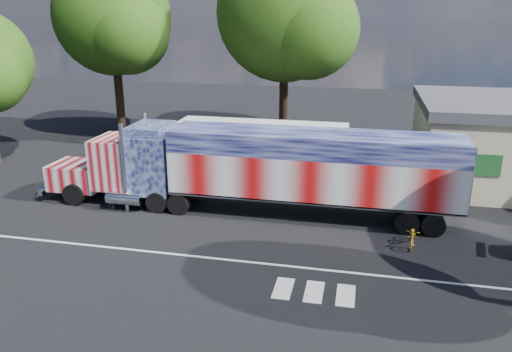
% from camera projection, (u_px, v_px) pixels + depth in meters
% --- Properties ---
extents(ground, '(100.00, 100.00, 0.00)m').
position_uv_depth(ground, '(243.00, 231.00, 24.45)').
color(ground, black).
extents(lane_markings, '(30.00, 2.67, 0.01)m').
position_uv_depth(lane_markings, '(261.00, 272.00, 20.60)').
color(lane_markings, silver).
rests_on(lane_markings, ground).
extents(semi_truck, '(22.70, 3.58, 4.84)m').
position_uv_depth(semi_truck, '(259.00, 167.00, 26.11)').
color(semi_truck, black).
rests_on(semi_truck, ground).
extents(coach_bus, '(11.27, 2.62, 3.28)m').
position_uv_depth(coach_bus, '(262.00, 146.00, 33.39)').
color(coach_bus, white).
rests_on(coach_bus, ground).
extents(woman, '(0.72, 0.59, 1.70)m').
position_uv_depth(woman, '(110.00, 193.00, 27.16)').
color(woman, slate).
rests_on(woman, ground).
extents(bicycle, '(0.79, 1.78, 0.91)m').
position_uv_depth(bicycle, '(413.00, 236.00, 22.85)').
color(bicycle, gold).
rests_on(bicycle, ground).
extents(tree_n_mid, '(11.10, 10.57, 15.45)m').
position_uv_depth(tree_n_mid, '(287.00, 14.00, 38.31)').
color(tree_n_mid, black).
rests_on(tree_n_mid, ground).
extents(tree_nw_a, '(9.77, 9.31, 14.54)m').
position_uv_depth(tree_nw_a, '(114.00, 17.00, 39.77)').
color(tree_nw_a, black).
rests_on(tree_nw_a, ground).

